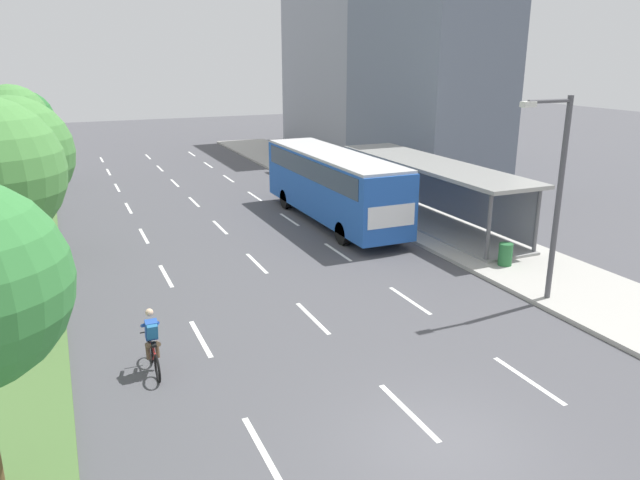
# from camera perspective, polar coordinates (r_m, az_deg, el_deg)

# --- Properties ---
(ground_plane) EXTENTS (140.00, 140.00, 0.00)m
(ground_plane) POSITION_cam_1_polar(r_m,az_deg,el_deg) (13.56, 11.46, -18.44)
(ground_plane) COLOR #4C4C51
(median_strip) EXTENTS (2.60, 52.00, 0.12)m
(median_strip) POSITION_cam_1_polar(r_m,az_deg,el_deg) (29.92, -25.92, 0.34)
(median_strip) COLOR #4C7038
(median_strip) RESTS_ON ground
(sidewalk_right) EXTENTS (4.50, 52.00, 0.15)m
(sidewalk_right) POSITION_cam_1_polar(r_m,az_deg,el_deg) (33.85, 5.09, 3.85)
(sidewalk_right) COLOR #ADAAA3
(sidewalk_right) RESTS_ON ground
(lane_divider_left) EXTENTS (0.14, 47.25, 0.01)m
(lane_divider_left) POSITION_cam_1_polar(r_m,az_deg,el_deg) (28.26, -16.29, 0.38)
(lane_divider_left) COLOR white
(lane_divider_left) RESTS_ON ground
(lane_divider_center) EXTENTS (0.14, 47.25, 0.01)m
(lane_divider_center) POSITION_cam_1_polar(r_m,az_deg,el_deg) (28.87, -9.42, 1.20)
(lane_divider_center) COLOR white
(lane_divider_center) RESTS_ON ground
(lane_divider_right) EXTENTS (0.14, 47.25, 0.01)m
(lane_divider_right) POSITION_cam_1_polar(r_m,az_deg,el_deg) (29.87, -2.91, 1.95)
(lane_divider_right) COLOR white
(lane_divider_right) RESTS_ON ground
(bus_shelter) EXTENTS (2.90, 12.63, 2.86)m
(bus_shelter) POSITION_cam_1_polar(r_m,az_deg,el_deg) (29.15, 10.73, 5.05)
(bus_shelter) COLOR gray
(bus_shelter) RESTS_ON sidewalk_right
(bus) EXTENTS (2.54, 11.29, 3.37)m
(bus) POSITION_cam_1_polar(r_m,az_deg,el_deg) (28.94, 1.16, 5.67)
(bus) COLOR #2356B2
(bus) RESTS_ON ground
(cyclist) EXTENTS (0.46, 1.82, 1.71)m
(cyclist) POSITION_cam_1_polar(r_m,az_deg,el_deg) (16.10, -15.52, -9.42)
(cyclist) COLOR black
(cyclist) RESTS_ON ground
(median_tree_third) EXTENTS (4.33, 4.33, 6.28)m
(median_tree_third) POSITION_cam_1_polar(r_m,az_deg,el_deg) (25.55, -26.89, 7.24)
(median_tree_third) COLOR brown
(median_tree_third) RESTS_ON median_strip
(median_tree_fourth) EXTENTS (3.44, 3.44, 6.37)m
(median_tree_fourth) POSITION_cam_1_polar(r_m,az_deg,el_deg) (32.61, -27.06, 9.92)
(median_tree_fourth) COLOR brown
(median_tree_fourth) RESTS_ON median_strip
(median_tree_fifth) EXTENTS (3.39, 3.39, 5.74)m
(median_tree_fifth) POSITION_cam_1_polar(r_m,az_deg,el_deg) (39.78, -26.14, 10.14)
(median_tree_fifth) COLOR brown
(median_tree_fifth) RESTS_ON median_strip
(streetlight) EXTENTS (1.91, 0.24, 6.50)m
(streetlight) POSITION_cam_1_polar(r_m,az_deg,el_deg) (20.18, 21.36, 4.73)
(streetlight) COLOR #4C4C51
(streetlight) RESTS_ON sidewalk_right
(trash_bin) EXTENTS (0.52, 0.52, 0.85)m
(trash_bin) POSITION_cam_1_polar(r_m,az_deg,el_deg) (23.88, 17.09, -1.30)
(trash_bin) COLOR #286B38
(trash_bin) RESTS_ON sidewalk_right
(building_near_right) EXTENTS (6.00, 11.34, 12.61)m
(building_near_right) POSITION_cam_1_polar(r_m,az_deg,el_deg) (41.15, 10.03, 14.78)
(building_near_right) COLOR slate
(building_near_right) RESTS_ON ground
(building_mid_right) EXTENTS (6.45, 13.99, 17.18)m
(building_mid_right) POSITION_cam_1_polar(r_m,az_deg,el_deg) (53.61, 2.48, 17.95)
(building_mid_right) COLOR #8E939E
(building_mid_right) RESTS_ON ground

